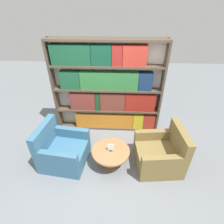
{
  "coord_description": "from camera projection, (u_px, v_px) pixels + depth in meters",
  "views": [
    {
      "loc": [
        0.29,
        -2.41,
        3.07
      ],
      "look_at": [
        0.15,
        0.69,
        0.98
      ],
      "focal_mm": 28.0,
      "sensor_mm": 36.0,
      "label": 1
    }
  ],
  "objects": [
    {
      "name": "table_sign",
      "position": [
        111.0,
        148.0,
        3.55
      ],
      "size": [
        0.12,
        0.06,
        0.18
      ],
      "color": "black",
      "rests_on": "coffee_table"
    },
    {
      "name": "armchair_left",
      "position": [
        62.0,
        151.0,
        3.72
      ],
      "size": [
        1.0,
        0.97,
        0.93
      ],
      "rotation": [
        0.0,
        0.0,
        1.44
      ],
      "color": "#386684",
      "rests_on": "ground_plane"
    },
    {
      "name": "armchair_right",
      "position": [
        161.0,
        154.0,
        3.64
      ],
      "size": [
        0.98,
        0.94,
        0.93
      ],
      "rotation": [
        0.0,
        0.0,
        -1.47
      ],
      "color": "olive",
      "rests_on": "ground_plane"
    },
    {
      "name": "ground_plane",
      "position": [
        104.0,
        168.0,
        3.72
      ],
      "size": [
        14.0,
        14.0,
        0.0
      ],
      "primitive_type": "plane",
      "color": "slate"
    },
    {
      "name": "coffee_table",
      "position": [
        111.0,
        154.0,
        3.66
      ],
      "size": [
        0.79,
        0.79,
        0.4
      ],
      "color": "olive",
      "rests_on": "ground_plane"
    },
    {
      "name": "bookshelf",
      "position": [
        108.0,
        90.0,
        4.26
      ],
      "size": [
        2.64,
        0.3,
        2.33
      ],
      "color": "silver",
      "rests_on": "ground_plane"
    }
  ]
}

